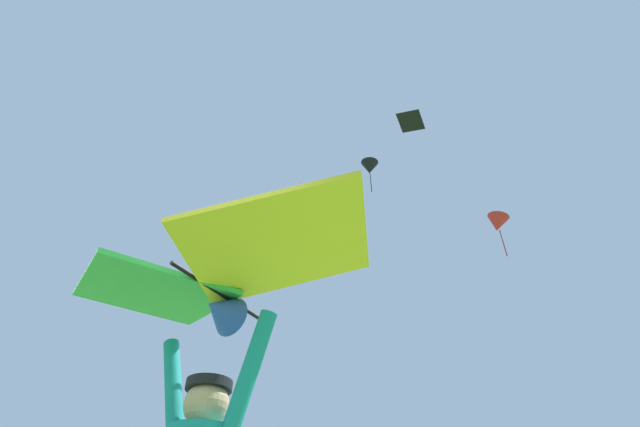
# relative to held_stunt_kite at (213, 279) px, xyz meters

# --- Properties ---
(held_stunt_kite) EXTENTS (2.20, 1.16, 0.44)m
(held_stunt_kite) POSITION_rel_held_stunt_kite_xyz_m (0.00, 0.00, 0.00)
(held_stunt_kite) COLOR black
(distant_kite_black_high_right) EXTENTS (1.21, 1.22, 0.38)m
(distant_kite_black_high_right) POSITION_rel_held_stunt_kite_xyz_m (-1.43, 9.67, 12.14)
(distant_kite_black_high_right) COLOR black
(distant_kite_black_mid_left) EXTENTS (1.34, 1.31, 2.07)m
(distant_kite_black_mid_left) POSITION_rel_held_stunt_kite_xyz_m (-5.41, 14.52, 15.87)
(distant_kite_black_mid_left) COLOR black
(distant_kite_red_far_center) EXTENTS (1.80, 1.61, 2.79)m
(distant_kite_red_far_center) POSITION_rel_held_stunt_kite_xyz_m (-0.91, 20.54, 14.30)
(distant_kite_red_far_center) COLOR red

